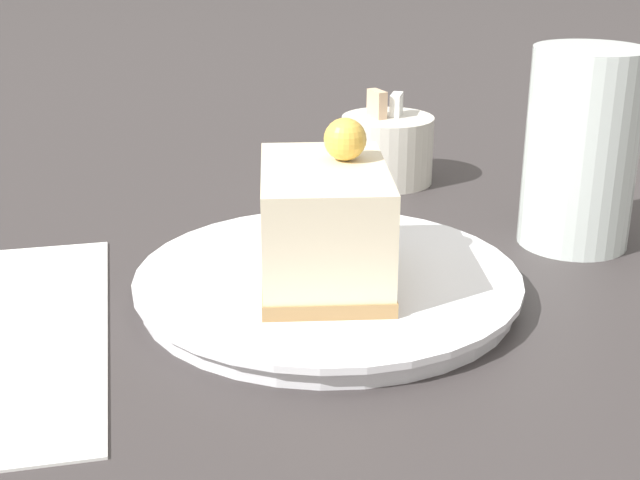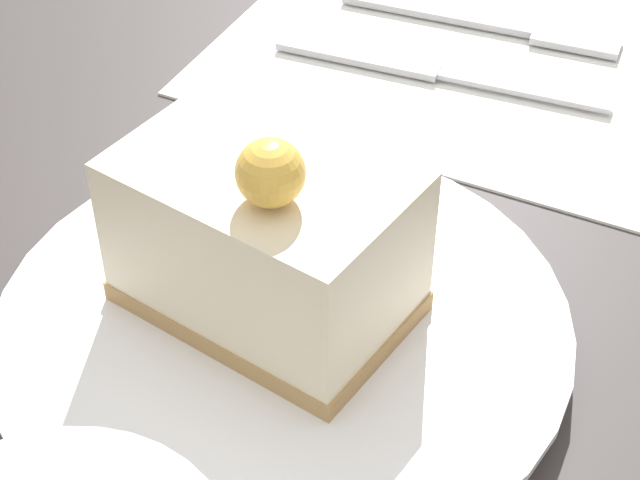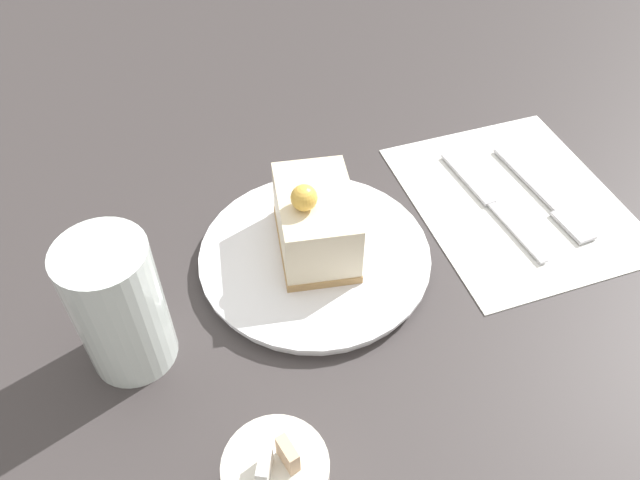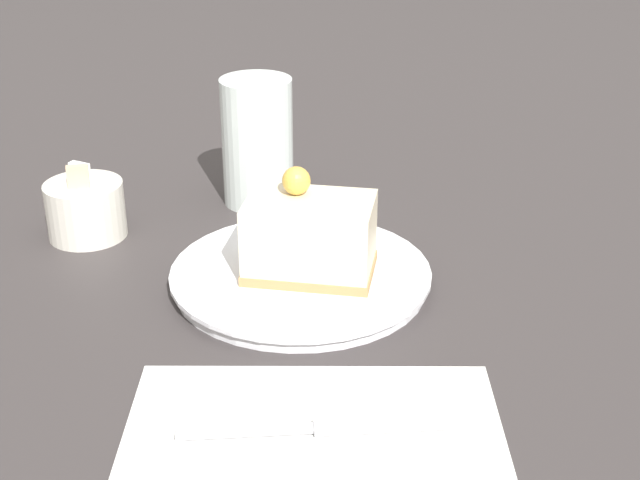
# 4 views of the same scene
# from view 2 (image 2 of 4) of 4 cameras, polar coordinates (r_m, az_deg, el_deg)

# --- Properties ---
(ground_plane) EXTENTS (4.00, 4.00, 0.00)m
(ground_plane) POSITION_cam_2_polar(r_m,az_deg,el_deg) (0.43, -8.48, -6.85)
(ground_plane) COLOR #383333
(plate) EXTENTS (0.23, 0.23, 0.01)m
(plate) POSITION_cam_2_polar(r_m,az_deg,el_deg) (0.43, -2.01, -4.66)
(plate) COLOR white
(plate) RESTS_ON ground_plane
(cake_slice) EXTENTS (0.08, 0.12, 0.09)m
(cake_slice) POSITION_cam_2_polar(r_m,az_deg,el_deg) (0.40, -2.91, 0.10)
(cake_slice) COLOR #AD8451
(cake_slice) RESTS_ON plate
(napkin) EXTENTS (0.23, 0.27, 0.00)m
(napkin) POSITION_cam_2_polar(r_m,az_deg,el_deg) (0.61, 7.39, 9.93)
(napkin) COLOR white
(napkin) RESTS_ON ground_plane
(fork) EXTENTS (0.04, 0.16, 0.00)m
(fork) POSITION_cam_2_polar(r_m,az_deg,el_deg) (0.63, 9.75, 11.18)
(fork) COLOR #B2B2B7
(fork) RESTS_ON napkin
(knife) EXTENTS (0.04, 0.18, 0.00)m
(knife) POSITION_cam_2_polar(r_m,az_deg,el_deg) (0.58, 4.71, 9.21)
(knife) COLOR #B2B2B7
(knife) RESTS_ON napkin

